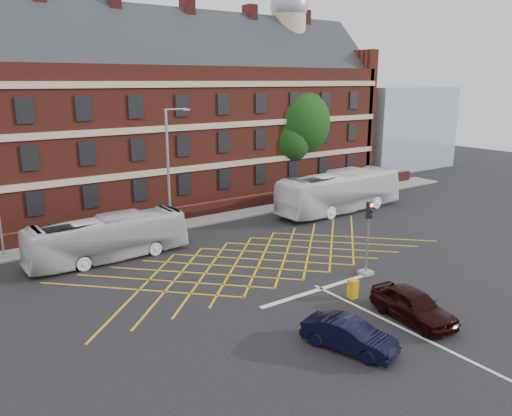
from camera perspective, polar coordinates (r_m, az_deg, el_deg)
ground at (r=29.64m, az=2.87°, el=-7.01°), size 120.00×120.00×0.00m
victorian_building at (r=47.07m, az=-13.78°, el=10.36°), size 51.00×12.17×20.40m
boundary_wall at (r=39.98m, az=-8.68°, el=-0.64°), size 56.00×0.50×1.10m
far_pavement at (r=39.25m, az=-8.00°, el=-1.64°), size 60.00×3.00×0.12m
glass_block at (r=66.83m, az=15.01°, el=8.92°), size 14.00×10.00×10.00m
box_junction_hatching at (r=31.13m, az=0.59°, el=-5.91°), size 8.22×8.22×0.02m
stop_line at (r=27.18m, az=7.48°, el=-9.14°), size 8.00×0.30×0.02m
centre_line at (r=23.35m, az=18.65°, el=-13.96°), size 0.15×14.00×0.02m
bus_left at (r=32.07m, az=-16.54°, el=-3.32°), size 9.95×2.50×2.76m
bus_right at (r=42.60m, az=9.58°, el=1.86°), size 12.39×3.32×3.42m
car_navy at (r=21.48m, az=10.58°, el=-14.08°), size 2.56×4.19×1.30m
car_maroon at (r=24.53m, az=17.52°, el=-10.52°), size 2.21×4.55×1.50m
deciduous_tree at (r=51.75m, az=4.31°, el=9.20°), size 7.61×7.38×10.37m
traffic_light_near at (r=28.97m, az=12.62°, el=-4.15°), size 0.70×0.70×4.27m
traffic_light_far at (r=34.69m, az=-27.14°, el=-2.34°), size 0.70×0.70×4.27m
street_lamp at (r=34.79m, az=-9.78°, el=1.38°), size 2.25×1.00×8.99m
utility_cabinet at (r=26.24m, az=11.00°, el=-9.06°), size 0.42×0.43×0.96m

